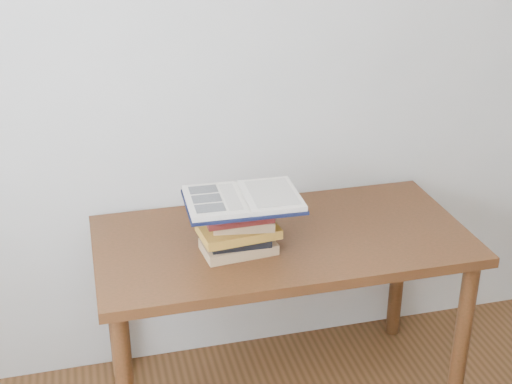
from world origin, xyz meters
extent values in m
cube|color=beige|center=(0.00, 1.75, 1.30)|extent=(3.50, 0.04, 2.60)
cube|color=#4E2713|center=(0.00, 1.38, 0.70)|extent=(1.34, 0.67, 0.04)
cylinder|color=#4E2713|center=(0.61, 1.11, 0.34)|extent=(0.06, 0.06, 0.68)
cylinder|color=#4E2713|center=(-0.61, 1.65, 0.34)|extent=(0.06, 0.06, 0.68)
cylinder|color=#4E2713|center=(0.61, 1.65, 0.34)|extent=(0.06, 0.06, 0.68)
cube|color=#9D7F51|center=(-0.18, 1.31, 0.74)|extent=(0.26, 0.17, 0.04)
cube|color=black|center=(-0.18, 1.32, 0.77)|extent=(0.20, 0.15, 0.03)
cube|color=#B27B28|center=(-0.18, 1.31, 0.80)|extent=(0.28, 0.19, 0.03)
cube|color=#9D7F51|center=(-0.16, 1.32, 0.83)|extent=(0.22, 0.17, 0.03)
cube|color=maroon|center=(-0.18, 1.31, 0.86)|extent=(0.23, 0.16, 0.03)
cube|color=black|center=(-0.17, 1.32, 0.89)|extent=(0.26, 0.19, 0.03)
cube|color=black|center=(-0.17, 1.30, 0.91)|extent=(0.39, 0.28, 0.01)
cube|color=beige|center=(-0.26, 1.30, 0.93)|extent=(0.19, 0.26, 0.02)
cube|color=beige|center=(-0.07, 1.29, 0.93)|extent=(0.19, 0.26, 0.02)
cylinder|color=beige|center=(-0.17, 1.30, 0.92)|extent=(0.02, 0.25, 0.01)
cube|color=black|center=(-0.29, 1.37, 0.94)|extent=(0.10, 0.06, 0.00)
cube|color=black|center=(-0.29, 1.30, 0.94)|extent=(0.10, 0.06, 0.00)
cube|color=black|center=(-0.29, 1.23, 0.94)|extent=(0.10, 0.06, 0.00)
cube|color=beige|center=(-0.21, 1.30, 0.94)|extent=(0.05, 0.21, 0.00)
cube|color=beige|center=(-0.07, 1.29, 0.94)|extent=(0.15, 0.22, 0.00)
camera|label=1|loc=(-0.65, -0.78, 1.94)|focal=50.00mm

